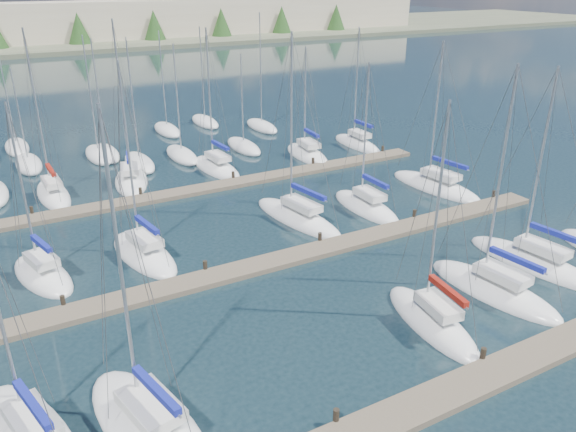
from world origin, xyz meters
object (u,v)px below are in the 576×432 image
sailboat_l (366,207)px  sailboat_e (493,289)px  sailboat_q (307,154)px  sailboat_d (432,321)px  sailboat_o (131,180)px  sailboat_j (144,254)px  sailboat_p (217,168)px  sailboat_m (436,186)px  sailboat_h (43,275)px  sailboat_n (53,194)px  sailboat_r (357,144)px  sailboat_k (298,217)px  sailboat_c (149,424)px  sailboat_f (533,262)px

sailboat_l → sailboat_e: (-0.95, -13.25, 0.00)m
sailboat_q → sailboat_d: bearing=-102.6°
sailboat_q → sailboat_e: bearing=-92.7°
sailboat_q → sailboat_o: size_ratio=0.79×
sailboat_q → sailboat_j: size_ratio=0.86×
sailboat_p → sailboat_m: sailboat_p is taller
sailboat_h → sailboat_l: 22.80m
sailboat_n → sailboat_d: sailboat_n is taller
sailboat_r → sailboat_e: 29.28m
sailboat_n → sailboat_e: 33.59m
sailboat_p → sailboat_h: bearing=-145.3°
sailboat_q → sailboat_k: 15.44m
sailboat_c → sailboat_o: (6.70, 28.39, 0.01)m
sailboat_o → sailboat_d: bearing=-61.5°
sailboat_j → sailboat_d: 18.02m
sailboat_n → sailboat_d: 31.53m
sailboat_m → sailboat_o: 25.68m
sailboat_m → sailboat_f: 13.58m
sailboat_k → sailboat_l: (5.53, -0.76, -0.01)m
sailboat_n → sailboat_j: 14.10m
sailboat_f → sailboat_e: 4.76m
sailboat_j → sailboat_f: sailboat_j is taller
sailboat_r → sailboat_d: 32.10m
sailboat_q → sailboat_l: sailboat_l is taller
sailboat_r → sailboat_h: bearing=-156.6°
sailboat_p → sailboat_q: 9.32m
sailboat_j → sailboat_k: sailboat_k is taller
sailboat_l → sailboat_d: sailboat_d is taller
sailboat_j → sailboat_f: (20.52, -12.68, -0.00)m
sailboat_p → sailboat_d: 28.06m
sailboat_q → sailboat_d: sailboat_d is taller
sailboat_k → sailboat_d: (-0.60, -14.72, 0.00)m
sailboat_m → sailboat_r: sailboat_m is taller
sailboat_n → sailboat_j: sailboat_n is taller
sailboat_k → sailboat_o: sailboat_o is taller
sailboat_h → sailboat_c: size_ratio=0.82×
sailboat_j → sailboat_e: sailboat_e is taller
sailboat_e → sailboat_d: bearing=-179.4°
sailboat_c → sailboat_d: bearing=-12.7°
sailboat_q → sailboat_d: (-9.09, -27.62, 0.02)m
sailboat_r → sailboat_k: (-14.82, -13.43, -0.00)m
sailboat_e → sailboat_f: bearing=6.1°
sailboat_f → sailboat_e: (-4.63, -1.10, 0.00)m
sailboat_e → sailboat_o: bearing=108.0°
sailboat_m → sailboat_e: sailboat_e is taller
sailboat_p → sailboat_n: 13.96m
sailboat_k → sailboat_h: (-17.25, -0.02, -0.01)m
sailboat_k → sailboat_h: sailboat_k is taller
sailboat_j → sailboat_c: (-3.89, -14.43, -0.00)m
sailboat_n → sailboat_k: (14.78, -13.44, -0.01)m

